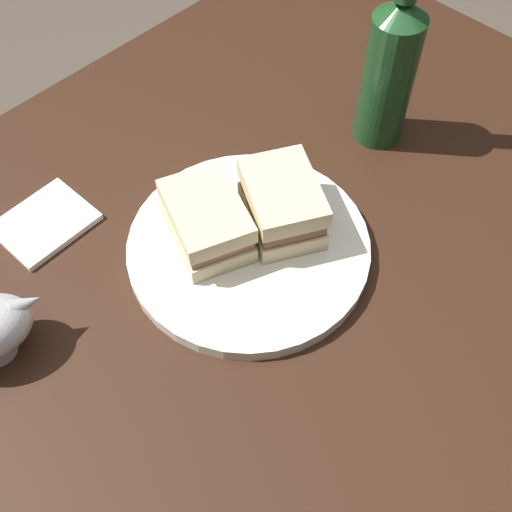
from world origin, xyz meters
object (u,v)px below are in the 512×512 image
object	(u,v)px
cider_bottle	(390,67)
sandwich_half_left	(282,204)
plate	(249,248)
napkin	(45,223)
sandwich_half_right	(204,223)

from	to	relation	value
cider_bottle	sandwich_half_left	bearing A→B (deg)	5.38
plate	napkin	bearing A→B (deg)	-55.27
cider_bottle	napkin	world-z (taller)	cider_bottle
napkin	plate	bearing A→B (deg)	124.73
sandwich_half_right	sandwich_half_left	bearing A→B (deg)	149.96
plate	sandwich_half_left	bearing A→B (deg)	173.24
cider_bottle	napkin	size ratio (longest dim) A/B	2.57
sandwich_half_right	plate	bearing A→B (deg)	126.69
sandwich_half_left	sandwich_half_right	bearing A→B (deg)	-30.04
sandwich_half_right	napkin	bearing A→B (deg)	-55.76
sandwich_half_left	napkin	size ratio (longest dim) A/B	1.22
sandwich_half_left	napkin	world-z (taller)	sandwich_half_left
plate	cider_bottle	distance (m)	0.29
sandwich_half_right	napkin	world-z (taller)	sandwich_half_right
plate	sandwich_half_right	world-z (taller)	sandwich_half_right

